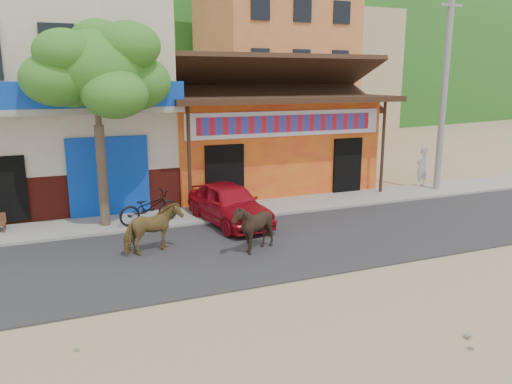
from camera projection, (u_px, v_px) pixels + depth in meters
ground at (339, 274)px, 11.54m from camera, size 120.00×120.00×0.00m
road at (291, 242)px, 13.79m from camera, size 60.00×5.00×0.04m
sidewalk at (245, 210)px, 16.94m from camera, size 60.00×2.00×0.12m
dance_club at (255, 143)px, 20.90m from camera, size 8.00×6.00×3.60m
cafe_building at (61, 105)px, 17.74m from camera, size 7.00×6.00×7.00m
apartment_front at (272, 56)px, 35.18m from camera, size 9.00×9.00×12.00m
apartment_rear at (337, 72)px, 44.15m from camera, size 8.00×8.00×10.00m
hillside at (85, 25)px, 72.00m from camera, size 100.00×40.00×24.00m
tree at (99, 125)px, 14.38m from camera, size 3.00×3.00×6.00m
utility_pole at (445, 87)px, 19.07m from camera, size 0.24×0.24×8.00m
cow_tan at (153, 229)px, 12.75m from camera, size 1.64×1.13×1.26m
cow_dark at (253, 227)px, 12.79m from camera, size 1.43×1.33×1.32m
red_car at (229, 203)px, 15.35m from camera, size 1.98×3.90×1.27m
scooter at (149, 207)px, 15.11m from camera, size 1.99×1.07×0.99m
pedestrian at (422, 167)px, 20.34m from camera, size 0.64×0.48×1.59m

